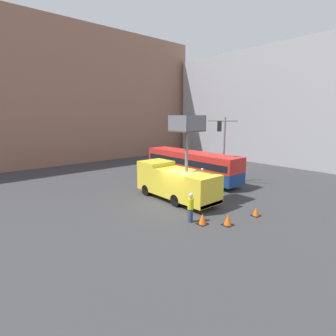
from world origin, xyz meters
The scene contains 11 objects.
ground_plane centered at (0.00, 0.00, 0.00)m, with size 120.00×120.00×0.00m, color #38383A.
building_backdrop_far centered at (0.00, 26.51, 9.37)m, with size 44.00×10.00×18.73m.
building_backdrop_side centered at (25.92, 6.86, 7.85)m, with size 10.00×28.00×15.70m.
utility_truck centered at (0.95, 0.95, 1.59)m, with size 2.42×7.31×6.61m.
city_bus centered at (6.66, 4.76, 1.72)m, with size 2.44×11.32×2.93m.
traffic_light_pole centered at (7.47, 1.53, 4.28)m, with size 2.72×2.47×6.43m.
road_worker_near_truck centered at (-1.37, -2.98, 0.95)m, with size 0.38×0.38×1.90m.
road_worker_directing centered at (5.07, 1.84, 0.95)m, with size 0.38×0.38×1.89m.
traffic_cone_near_truck centered at (0.02, -4.81, 0.33)m, with size 0.61×0.61×0.70m.
traffic_cone_mid_road centered at (2.68, -5.12, 0.28)m, with size 0.53×0.53×0.61m.
traffic_cone_far_side centered at (-1.05, -3.71, 0.33)m, with size 0.61×0.61×0.69m.
Camera 1 is at (-12.59, -13.80, 6.59)m, focal length 28.00 mm.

